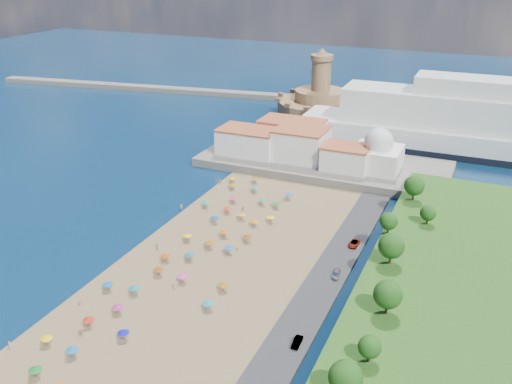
% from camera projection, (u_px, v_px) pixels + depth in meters
% --- Properties ---
extents(ground, '(700.00, 700.00, 0.00)m').
position_uv_depth(ground, '(205.00, 251.00, 151.97)').
color(ground, '#071938').
rests_on(ground, ground).
extents(terrace, '(90.00, 36.00, 3.00)m').
position_uv_depth(terrace, '(323.00, 164.00, 209.25)').
color(terrace, '#59544C').
rests_on(terrace, ground).
extents(jetty, '(18.00, 70.00, 2.40)m').
position_uv_depth(jetty, '(298.00, 132.00, 246.93)').
color(jetty, '#59544C').
rests_on(jetty, ground).
extents(breakwater, '(199.03, 34.77, 2.60)m').
position_uv_depth(breakwater, '(161.00, 89.00, 320.72)').
color(breakwater, '#59544C').
rests_on(breakwater, ground).
extents(waterfront_buildings, '(57.00, 29.00, 11.00)m').
position_uv_depth(waterfront_buildings, '(291.00, 142.00, 212.06)').
color(waterfront_buildings, silver).
rests_on(waterfront_buildings, terrace).
extents(domed_building, '(16.00, 16.00, 15.00)m').
position_uv_depth(domed_building, '(378.00, 153.00, 197.30)').
color(domed_building, silver).
rests_on(domed_building, terrace).
extents(fortress, '(40.00, 40.00, 32.40)m').
position_uv_depth(fortress, '(320.00, 103.00, 270.07)').
color(fortress, '#9B764D').
rests_on(fortress, ground).
extents(beach_parasols, '(30.16, 116.31, 2.20)m').
position_uv_depth(beach_parasols, '(187.00, 256.00, 144.97)').
color(beach_parasols, gray).
rests_on(beach_parasols, beach).
extents(beachgoers, '(32.24, 96.36, 1.86)m').
position_uv_depth(beachgoers, '(185.00, 244.00, 153.22)').
color(beachgoers, tan).
rests_on(beachgoers, beach).
extents(parked_cars, '(2.42, 49.83, 1.34)m').
position_uv_depth(parked_cars, '(337.00, 272.00, 139.29)').
color(parked_cars, gray).
rests_on(parked_cars, promenade).
extents(hillside_trees, '(14.27, 108.74, 7.90)m').
position_uv_depth(hillside_trees, '(386.00, 265.00, 125.03)').
color(hillside_trees, '#382314').
rests_on(hillside_trees, hillside).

